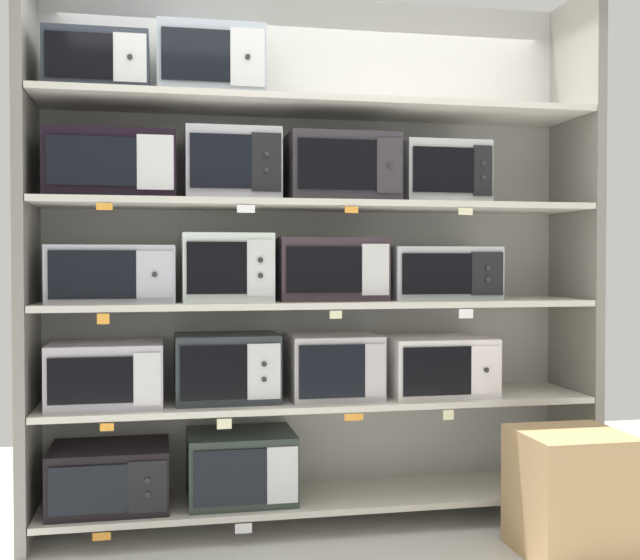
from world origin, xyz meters
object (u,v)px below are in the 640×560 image
object	(u,v)px
microwave_3	(227,368)
microwave_2	(106,374)
microwave_9	(440,273)
microwave_6	(112,274)
microwave_10	(112,166)
microwave_12	(340,170)
microwave_4	(333,366)
shipping_carton	(571,493)
microwave_13	(441,174)
microwave_11	(232,166)
microwave_1	(241,466)
microwave_14	(98,66)
microwave_0	(110,477)
microwave_15	(210,64)
microwave_8	(330,269)
microwave_5	(437,365)
microwave_7	(227,268)

from	to	relation	value
microwave_3	microwave_2	bearing A→B (deg)	179.97
microwave_2	microwave_9	bearing A→B (deg)	-0.01
microwave_2	microwave_6	distance (m)	0.47
microwave_10	microwave_12	bearing A→B (deg)	-0.01
microwave_4	shipping_carton	bearing A→B (deg)	-33.56
microwave_13	microwave_4	bearing A→B (deg)	-179.96
microwave_11	microwave_12	xyz separation A→B (m)	(0.53, 0.00, -0.01)
microwave_1	microwave_14	distance (m)	2.00
microwave_0	microwave_15	bearing A→B (deg)	0.02
microwave_8	microwave_11	xyz separation A→B (m)	(-0.48, -0.00, 0.49)
microwave_8	microwave_12	xyz separation A→B (m)	(0.05, -0.00, 0.49)
microwave_3	microwave_5	world-z (taller)	microwave_3
microwave_0	microwave_5	bearing A→B (deg)	-0.01
microwave_11	microwave_2	bearing A→B (deg)	179.98
microwave_7	microwave_11	xyz separation A→B (m)	(0.03, 0.00, 0.49)
microwave_4	microwave_14	distance (m)	1.80
microwave_3	microwave_8	world-z (taller)	microwave_8
microwave_11	microwave_14	distance (m)	0.76
microwave_14	microwave_12	bearing A→B (deg)	0.00
microwave_13	microwave_8	bearing A→B (deg)	179.99
microwave_5	microwave_14	size ratio (longest dim) A/B	1.14
microwave_0	microwave_1	xyz separation A→B (m)	(0.61, -0.00, 0.02)
microwave_9	shipping_carton	size ratio (longest dim) A/B	1.01
microwave_10	microwave_15	bearing A→B (deg)	-0.00
microwave_0	microwave_9	size ratio (longest dim) A/B	0.99
microwave_4	microwave_9	distance (m)	0.72
microwave_15	microwave_2	bearing A→B (deg)	180.00
microwave_2	microwave_1	bearing A→B (deg)	-0.03
microwave_5	microwave_11	distance (m)	1.43
microwave_2	microwave_13	world-z (taller)	microwave_13
microwave_2	microwave_6	xyz separation A→B (m)	(0.03, -0.00, 0.47)
shipping_carton	microwave_8	bearing A→B (deg)	146.87
microwave_4	microwave_8	size ratio (longest dim) A/B	0.84
microwave_8	microwave_2	bearing A→B (deg)	180.00
microwave_11	microwave_14	xyz separation A→B (m)	(-0.61, 0.00, 0.45)
microwave_10	microwave_14	bearing A→B (deg)	-179.86
microwave_8	microwave_15	bearing A→B (deg)	-180.00
microwave_12	shipping_carton	distance (m)	1.84
microwave_13	microwave_5	bearing A→B (deg)	-178.68
microwave_6	microwave_10	size ratio (longest dim) A/B	0.99
microwave_1	microwave_14	size ratio (longest dim) A/B	1.11
microwave_3	microwave_9	bearing A→B (deg)	0.00
microwave_11	microwave_13	bearing A→B (deg)	0.00
microwave_2	microwave_8	distance (m)	1.17
shipping_carton	microwave_5	bearing A→B (deg)	122.67
microwave_6	microwave_9	world-z (taller)	microwave_6
microwave_0	microwave_1	size ratio (longest dim) A/B	1.07
microwave_3	microwave_12	distance (m)	1.11
microwave_3	microwave_8	size ratio (longest dim) A/B	0.93
microwave_5	microwave_7	distance (m)	1.17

